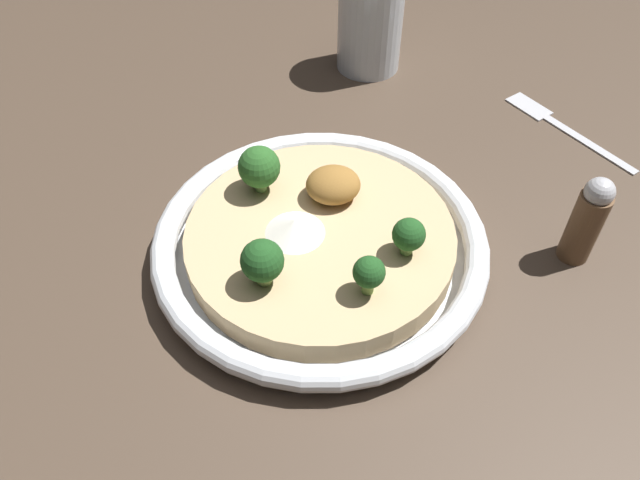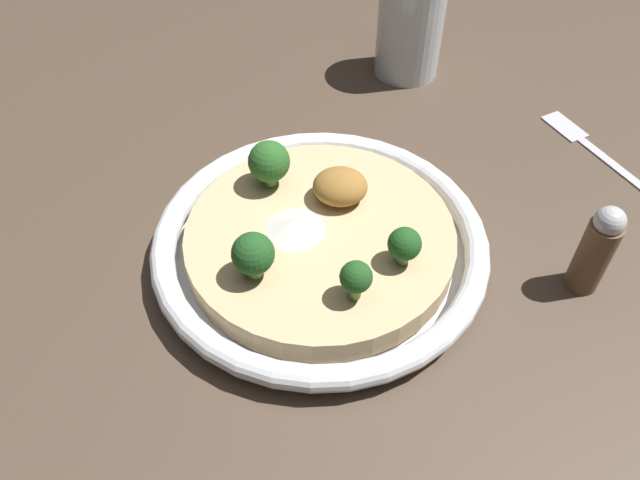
% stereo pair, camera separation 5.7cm
% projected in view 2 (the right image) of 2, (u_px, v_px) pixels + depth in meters
% --- Properties ---
extents(ground_plane, '(6.00, 6.00, 0.00)m').
position_uv_depth(ground_plane, '(320.00, 256.00, 0.58)').
color(ground_plane, '#47382B').
extents(risotto_bowl, '(0.31, 0.31, 0.03)m').
position_uv_depth(risotto_bowl, '(320.00, 243.00, 0.57)').
color(risotto_bowl, silver).
rests_on(risotto_bowl, ground_plane).
extents(cheese_sprinkle, '(0.05, 0.05, 0.02)m').
position_uv_depth(cheese_sprinkle, '(295.00, 221.00, 0.56)').
color(cheese_sprinkle, white).
rests_on(cheese_sprinkle, risotto_bowl).
extents(crispy_onion_garnish, '(0.05, 0.05, 0.03)m').
position_uv_depth(crispy_onion_garnish, '(340.00, 186.00, 0.58)').
color(crispy_onion_garnish, olive).
rests_on(crispy_onion_garnish, risotto_bowl).
extents(broccoli_back_left, '(0.03, 0.03, 0.04)m').
position_uv_depth(broccoli_back_left, '(356.00, 278.00, 0.49)').
color(broccoli_back_left, '#759E4C').
rests_on(broccoli_back_left, risotto_bowl).
extents(broccoli_front_right, '(0.04, 0.04, 0.05)m').
position_uv_depth(broccoli_front_right, '(269.00, 162.00, 0.58)').
color(broccoli_front_right, '#668E47').
rests_on(broccoli_front_right, risotto_bowl).
extents(broccoli_left, '(0.03, 0.03, 0.04)m').
position_uv_depth(broccoli_left, '(404.00, 245.00, 0.52)').
color(broccoli_left, '#668E47').
rests_on(broccoli_left, risotto_bowl).
extents(broccoli_back_right, '(0.04, 0.04, 0.04)m').
position_uv_depth(broccoli_back_right, '(253.00, 255.00, 0.51)').
color(broccoli_back_right, '#84A856').
rests_on(broccoli_back_right, risotto_bowl).
extents(drinking_glass, '(0.08, 0.08, 0.13)m').
position_uv_depth(drinking_glass, '(410.00, 24.00, 0.75)').
color(drinking_glass, silver).
rests_on(drinking_glass, ground_plane).
extents(fork_utensil, '(0.10, 0.16, 0.00)m').
position_uv_depth(fork_utensil, '(591.00, 146.00, 0.69)').
color(fork_utensil, '#B7B7BC').
rests_on(fork_utensil, ground_plane).
extents(pepper_shaker, '(0.03, 0.03, 0.09)m').
position_uv_depth(pepper_shaker, '(596.00, 249.00, 0.53)').
color(pepper_shaker, brown).
rests_on(pepper_shaker, ground_plane).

